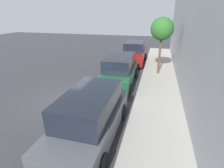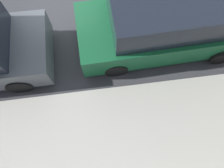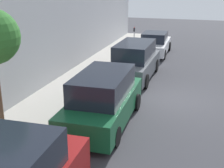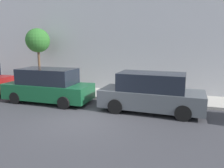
{
  "view_description": "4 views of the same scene",
  "coord_description": "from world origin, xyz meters",
  "views": [
    {
      "loc": [
        4.44,
        -7.83,
        4.52
      ],
      "look_at": [
        2.28,
        0.47,
        1.0
      ],
      "focal_mm": 28.0,
      "sensor_mm": 36.0,
      "label": 1
    },
    {
      "loc": [
        5.36,
        1.14,
        6.0
      ],
      "look_at": [
        3.68,
        1.35,
        1.0
      ],
      "focal_mm": 35.0,
      "sensor_mm": 36.0,
      "label": 2
    },
    {
      "loc": [
        -1.22,
        12.99,
        5.0
      ],
      "look_at": [
        2.23,
        1.57,
        1.0
      ],
      "focal_mm": 50.0,
      "sensor_mm": 36.0,
      "label": 3
    },
    {
      "loc": [
        -8.04,
        -4.2,
        3.31
      ],
      "look_at": [
        3.45,
        -0.24,
        1.0
      ],
      "focal_mm": 35.0,
      "sensor_mm": 36.0,
      "label": 4
    }
  ],
  "objects": [
    {
      "name": "ground_plane",
      "position": [
        0.0,
        0.0,
        0.0
      ],
      "size": [
        60.0,
        60.0,
        0.0
      ],
      "primitive_type": "plane",
      "color": "#38383D"
    },
    {
      "name": "parked_minivan_third",
      "position": [
        2.11,
        3.07,
        0.92
      ],
      "size": [
        2.02,
        4.95,
        1.9
      ],
      "color": "#14512D",
      "rests_on": "ground_plane"
    },
    {
      "name": "street_tree",
      "position": [
        4.63,
        5.52,
        3.42
      ],
      "size": [
        1.63,
        1.63,
        4.12
      ],
      "color": "brown",
      "rests_on": "sidewalk"
    },
    {
      "name": "parked_minivan_second",
      "position": [
        2.26,
        -2.65,
        0.92
      ],
      "size": [
        2.02,
        4.92,
        1.9
      ],
      "color": "#4C5156",
      "rests_on": "ground_plane"
    },
    {
      "name": "sidewalk",
      "position": [
        4.73,
        0.0,
        0.07
      ],
      "size": [
        2.46,
        32.0,
        0.15
      ],
      "color": "#B2ADA3",
      "rests_on": "ground_plane"
    }
  ]
}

